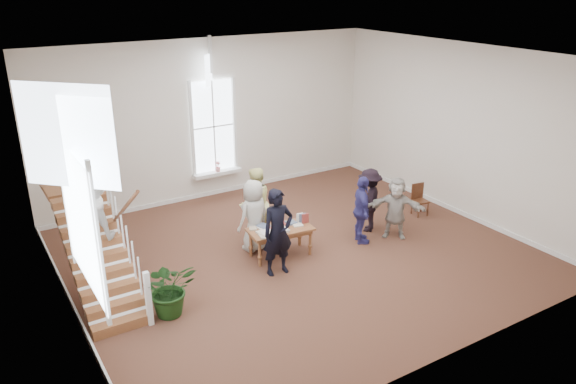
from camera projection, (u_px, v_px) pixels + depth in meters
ground at (298, 253)px, 13.07m from camera, size 10.00×10.00×0.00m
room_shell at (217, 182)px, 16.41m from camera, size 10.49×10.00×10.00m
staircase at (91, 219)px, 10.95m from camera, size 1.10×4.10×2.92m
library_table at (279, 232)px, 12.75m from camera, size 1.53×0.88×0.75m
police_officer at (278, 232)px, 11.89m from camera, size 0.72×0.49×1.93m
elderly_woman at (254, 216)px, 12.97m from camera, size 0.95×0.74×1.72m
person_yellow at (255, 204)px, 13.50m from camera, size 1.00×0.85×1.82m
woman_cluster_a at (362, 210)px, 13.33m from camera, size 0.78×1.06×1.68m
woman_cluster_b at (369, 200)px, 13.99m from camera, size 1.19×1.13×1.62m
woman_cluster_c at (396, 208)px, 13.63m from camera, size 1.35×1.31×1.54m
floor_plant at (170, 288)px, 10.56m from camera, size 1.10×0.99×1.11m
side_chair at (419, 198)px, 15.05m from camera, size 0.42×0.42×0.86m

